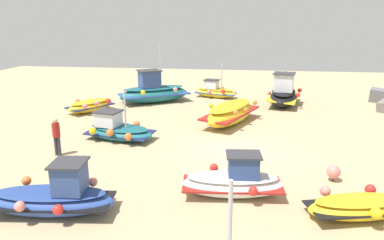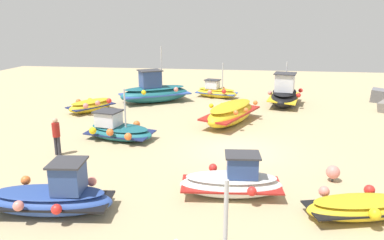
% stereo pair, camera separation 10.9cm
% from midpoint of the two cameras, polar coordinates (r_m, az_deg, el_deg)
% --- Properties ---
extents(ground_plane, '(56.12, 56.12, 0.00)m').
position_cam_midpoint_polar(ground_plane, '(16.87, 6.92, -4.65)').
color(ground_plane, tan).
extents(fishing_boat_0, '(5.11, 3.36, 1.21)m').
position_cam_midpoint_polar(fishing_boat_0, '(21.00, 6.16, 1.08)').
color(fishing_boat_0, gold).
rests_on(fishing_boat_0, ground_plane).
extents(fishing_boat_1, '(2.05, 3.97, 1.66)m').
position_cam_midpoint_polar(fishing_boat_1, '(12.15, -20.46, -11.03)').
color(fishing_boat_1, '#2D4C9E').
rests_on(fishing_boat_1, ground_plane).
extents(fishing_boat_3, '(4.35, 5.26, 3.94)m').
position_cam_midpoint_polar(fishing_boat_3, '(26.46, -5.67, 4.32)').
color(fishing_boat_3, '#1E6670').
rests_on(fishing_boat_3, ground_plane).
extents(fishing_boat_4, '(2.08, 3.37, 2.66)m').
position_cam_midpoint_polar(fishing_boat_4, '(28.12, 3.81, 4.43)').
color(fishing_boat_4, gold).
rests_on(fishing_boat_4, ground_plane).
extents(fishing_boat_5, '(3.28, 2.70, 0.87)m').
position_cam_midpoint_polar(fishing_boat_5, '(24.51, -15.13, 2.18)').
color(fishing_boat_5, gold).
rests_on(fishing_boat_5, ground_plane).
extents(fishing_boat_6, '(2.32, 3.66, 2.59)m').
position_cam_midpoint_polar(fishing_boat_6, '(18.53, -11.16, -1.48)').
color(fishing_boat_6, '#1E6670').
rests_on(fishing_boat_6, ground_plane).
extents(fishing_boat_7, '(4.63, 2.63, 2.98)m').
position_cam_midpoint_polar(fishing_boat_7, '(26.26, 14.14, 3.84)').
color(fishing_boat_7, black).
rests_on(fishing_boat_7, ground_plane).
extents(fishing_boat_8, '(2.10, 3.44, 0.72)m').
position_cam_midpoint_polar(fishing_boat_8, '(12.30, 24.54, -12.09)').
color(fishing_boat_8, gold).
rests_on(fishing_boat_8, ground_plane).
extents(fishing_boat_9, '(1.74, 3.54, 1.47)m').
position_cam_midpoint_polar(fishing_boat_9, '(12.55, 6.50, -9.42)').
color(fishing_boat_9, white).
rests_on(fishing_boat_9, ground_plane).
extents(person_walking, '(0.32, 0.32, 1.67)m').
position_cam_midpoint_polar(person_walking, '(16.89, -19.97, -2.02)').
color(person_walking, '#2D2D38').
rests_on(person_walking, ground_plane).
extents(mooring_buoy_0, '(0.50, 0.50, 0.61)m').
position_cam_midpoint_polar(mooring_buoy_0, '(14.47, 21.07, -7.50)').
color(mooring_buoy_0, '#3F3F42').
rests_on(mooring_buoy_0, ground_plane).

